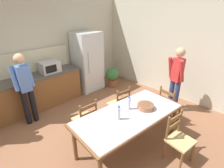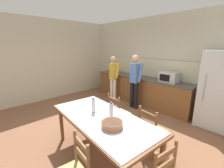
# 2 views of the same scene
# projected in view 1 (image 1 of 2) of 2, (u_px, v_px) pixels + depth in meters

# --- Properties ---
(ground_plane) EXTENTS (8.32, 8.32, 0.00)m
(ground_plane) POSITION_uv_depth(u_px,v_px,m) (91.00, 148.00, 3.48)
(ground_plane) COLOR brown
(wall_back) EXTENTS (6.52, 0.12, 2.90)m
(wall_back) POSITION_uv_depth(u_px,v_px,m) (25.00, 53.00, 4.60)
(wall_back) COLOR beige
(wall_back) RESTS_ON ground
(wall_right) EXTENTS (0.12, 5.20, 2.90)m
(wall_right) POSITION_uv_depth(u_px,v_px,m) (178.00, 49.00, 4.97)
(wall_right) COLOR beige
(wall_right) RESTS_ON ground
(kitchen_counter) EXTENTS (3.62, 0.66, 0.92)m
(kitchen_counter) POSITION_uv_depth(u_px,v_px,m) (13.00, 100.00, 4.31)
(kitchen_counter) COLOR brown
(kitchen_counter) RESTS_ON ground
(counter_splashback) EXTENTS (3.58, 0.03, 0.60)m
(counter_splashback) POSITION_uv_depth(u_px,v_px,m) (2.00, 68.00, 4.20)
(counter_splashback) COLOR beige
(counter_splashback) RESTS_ON kitchen_counter
(refrigerator) EXTENTS (0.81, 0.73, 1.86)m
(refrigerator) POSITION_uv_depth(u_px,v_px,m) (88.00, 62.00, 5.58)
(refrigerator) COLOR silver
(refrigerator) RESTS_ON ground
(microwave) EXTENTS (0.50, 0.39, 0.30)m
(microwave) POSITION_uv_depth(u_px,v_px,m) (50.00, 67.00, 4.72)
(microwave) COLOR #B2B7BC
(microwave) RESTS_ON kitchen_counter
(dining_table) EXTENTS (2.17, 1.14, 0.78)m
(dining_table) POSITION_uv_depth(u_px,v_px,m) (129.00, 117.00, 3.22)
(dining_table) COLOR brown
(dining_table) RESTS_ON ground
(bottle_near_centre) EXTENTS (0.07, 0.07, 0.27)m
(bottle_near_centre) POSITION_uv_depth(u_px,v_px,m) (119.00, 113.00, 2.99)
(bottle_near_centre) COLOR silver
(bottle_near_centre) RESTS_ON dining_table
(bottle_off_centre) EXTENTS (0.07, 0.07, 0.27)m
(bottle_off_centre) POSITION_uv_depth(u_px,v_px,m) (129.00, 103.00, 3.28)
(bottle_off_centre) COLOR silver
(bottle_off_centre) RESTS_ON dining_table
(serving_bowl) EXTENTS (0.32, 0.32, 0.09)m
(serving_bowl) POSITION_uv_depth(u_px,v_px,m) (146.00, 106.00, 3.33)
(serving_bowl) COLOR #9E6642
(serving_bowl) RESTS_ON dining_table
(chair_side_near_right) EXTENTS (0.47, 0.45, 0.91)m
(chair_side_near_right) POSITION_uv_depth(u_px,v_px,m) (179.00, 139.00, 3.07)
(chair_side_near_right) COLOR brown
(chair_side_near_right) RESTS_ON ground
(chair_side_far_left) EXTENTS (0.44, 0.43, 0.91)m
(chair_side_far_left) POSITION_uv_depth(u_px,v_px,m) (86.00, 120.00, 3.59)
(chair_side_far_left) COLOR brown
(chair_side_far_left) RESTS_ON ground
(chair_side_far_right) EXTENTS (0.46, 0.45, 0.91)m
(chair_side_far_right) POSITION_uv_depth(u_px,v_px,m) (120.00, 104.00, 4.15)
(chair_side_far_right) COLOR brown
(chair_side_far_right) RESTS_ON ground
(chair_head_end) EXTENTS (0.46, 0.48, 0.91)m
(chair_head_end) POSITION_uv_depth(u_px,v_px,m) (169.00, 105.00, 4.12)
(chair_head_end) COLOR brown
(chair_head_end) RESTS_ON ground
(person_at_counter) EXTENTS (0.42, 0.29, 1.69)m
(person_at_counter) POSITION_uv_depth(u_px,v_px,m) (25.00, 86.00, 3.88)
(person_at_counter) COLOR black
(person_at_counter) RESTS_ON ground
(person_by_table) EXTENTS (0.34, 0.46, 1.69)m
(person_by_table) POSITION_uv_depth(u_px,v_px,m) (176.00, 77.00, 4.37)
(person_by_table) COLOR navy
(person_by_table) RESTS_ON ground
(potted_plant) EXTENTS (0.44, 0.44, 0.67)m
(potted_plant) POSITION_uv_depth(u_px,v_px,m) (112.00, 76.00, 5.97)
(potted_plant) COLOR brown
(potted_plant) RESTS_ON ground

